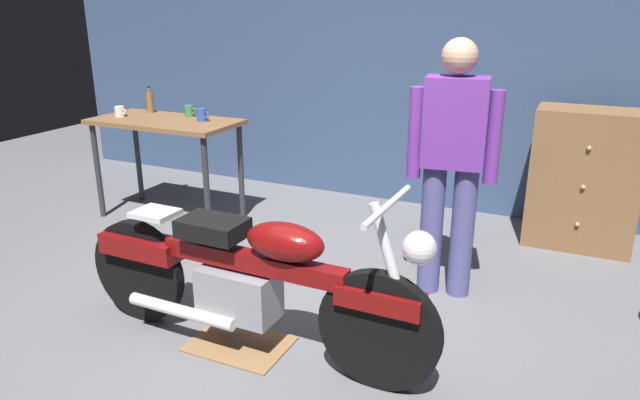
# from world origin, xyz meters

# --- Properties ---
(ground_plane) EXTENTS (12.00, 12.00, 0.00)m
(ground_plane) POSITION_xyz_m (0.00, 0.00, 0.00)
(ground_plane) COLOR slate
(back_wall) EXTENTS (8.00, 0.12, 3.10)m
(back_wall) POSITION_xyz_m (0.00, 2.80, 1.55)
(back_wall) COLOR #384C70
(back_wall) RESTS_ON ground_plane
(workbench) EXTENTS (1.30, 0.64, 0.90)m
(workbench) POSITION_xyz_m (-1.86, 1.43, 0.79)
(workbench) COLOR brown
(workbench) RESTS_ON ground_plane
(motorcycle) EXTENTS (2.19, 0.60, 1.00)m
(motorcycle) POSITION_xyz_m (-0.08, -0.11, 0.45)
(motorcycle) COLOR black
(motorcycle) RESTS_ON ground_plane
(person_standing) EXTENTS (0.56, 0.27, 1.67)m
(person_standing) POSITION_xyz_m (0.73, 1.04, 0.93)
(person_standing) COLOR #51518E
(person_standing) RESTS_ON ground_plane
(wooden_dresser) EXTENTS (0.80, 0.47, 1.10)m
(wooden_dresser) POSITION_xyz_m (1.51, 2.30, 0.55)
(wooden_dresser) COLOR brown
(wooden_dresser) RESTS_ON ground_plane
(drip_tray) EXTENTS (0.56, 0.40, 0.01)m
(drip_tray) POSITION_xyz_m (-0.16, -0.11, 0.01)
(drip_tray) COLOR olive
(drip_tray) RESTS_ON ground_plane
(mug_blue_enamel) EXTENTS (0.12, 0.08, 0.11)m
(mug_blue_enamel) POSITION_xyz_m (-1.52, 1.51, 0.95)
(mug_blue_enamel) COLOR #2D51AD
(mug_blue_enamel) RESTS_ON workbench
(mug_white_ceramic) EXTENTS (0.12, 0.08, 0.09)m
(mug_white_ceramic) POSITION_xyz_m (-2.31, 1.38, 0.95)
(mug_white_ceramic) COLOR white
(mug_white_ceramic) RESTS_ON workbench
(mug_green_speckled) EXTENTS (0.11, 0.08, 0.10)m
(mug_green_speckled) POSITION_xyz_m (-1.75, 1.64, 0.95)
(mug_green_speckled) COLOR #3D7F4C
(mug_green_speckled) RESTS_ON workbench
(bottle) EXTENTS (0.06, 0.06, 0.24)m
(bottle) POSITION_xyz_m (-2.20, 1.65, 1.00)
(bottle) COLOR olive
(bottle) RESTS_ON workbench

